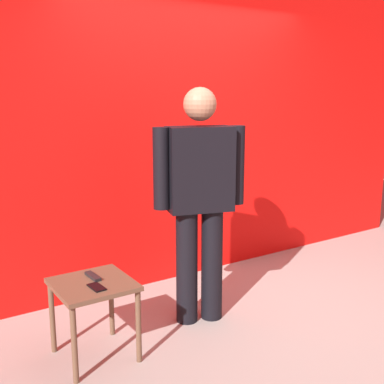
{
  "coord_description": "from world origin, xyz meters",
  "views": [
    {
      "loc": [
        -2.43,
        -2.34,
        1.72
      ],
      "look_at": [
        -0.53,
        0.55,
        0.99
      ],
      "focal_mm": 44.62,
      "sensor_mm": 36.0,
      "label": 1
    }
  ],
  "objects": [
    {
      "name": "cell_phone",
      "position": [
        -1.4,
        0.31,
        0.53
      ],
      "size": [
        0.08,
        0.15,
        0.01
      ],
      "primitive_type": "cube",
      "rotation": [
        0.0,
        0.0,
        0.06
      ],
      "color": "black",
      "rests_on": "side_table"
    },
    {
      "name": "back_wall_red",
      "position": [
        0.0,
        1.36,
        1.42
      ],
      "size": [
        5.75,
        0.12,
        2.84
      ],
      "primitive_type": "cube",
      "color": "red",
      "rests_on": "ground_plane"
    },
    {
      "name": "ground_plane",
      "position": [
        0.0,
        0.0,
        0.0
      ],
      "size": [
        12.0,
        12.0,
        0.0
      ],
      "primitive_type": "plane",
      "color": "#9E9991"
    },
    {
      "name": "side_table",
      "position": [
        -1.39,
        0.41,
        0.44
      ],
      "size": [
        0.49,
        0.49,
        0.52
      ],
      "color": "brown",
      "rests_on": "ground_plane"
    },
    {
      "name": "tv_remote",
      "position": [
        -1.35,
        0.49,
        0.53
      ],
      "size": [
        0.05,
        0.17,
        0.02
      ],
      "primitive_type": "cube",
      "rotation": [
        0.0,
        0.0,
        0.05
      ],
      "color": "black",
      "rests_on": "side_table"
    },
    {
      "name": "standing_person",
      "position": [
        -0.51,
        0.48,
        0.98
      ],
      "size": [
        0.69,
        0.36,
        1.75
      ],
      "color": "black",
      "rests_on": "ground_plane"
    }
  ]
}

